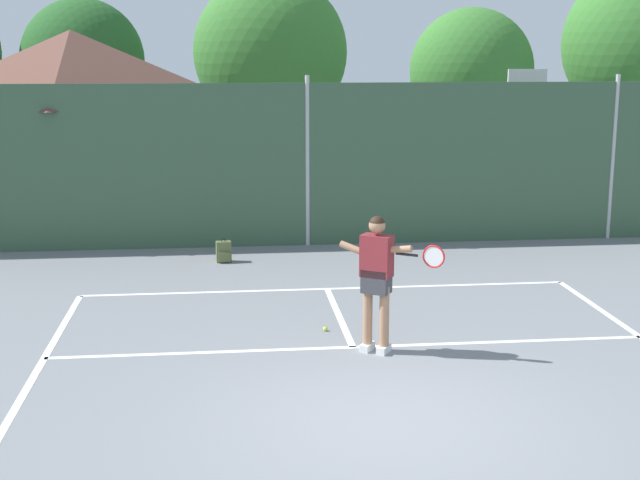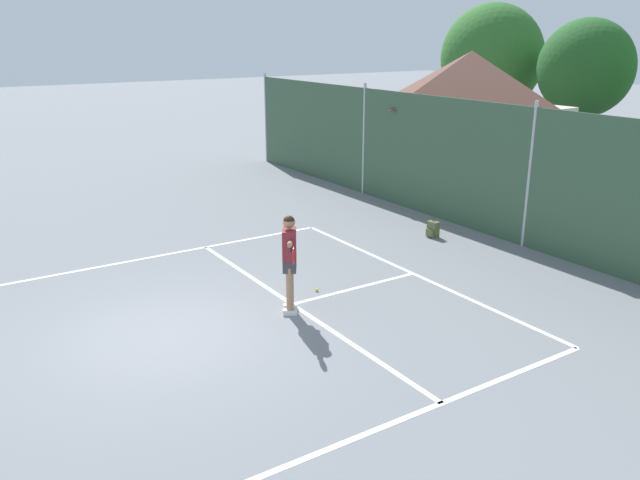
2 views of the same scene
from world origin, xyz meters
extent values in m
plane|color=slate|center=(0.00, 0.00, 0.00)|extent=(120.00, 120.00, 0.00)
cube|color=white|center=(0.00, 5.50, 0.00)|extent=(8.20, 0.10, 0.01)
cube|color=white|center=(-4.10, 0.00, 0.00)|extent=(0.10, 11.00, 0.01)
cube|color=white|center=(4.10, 0.00, 0.00)|extent=(0.10, 11.00, 0.01)
cube|color=white|center=(0.00, 2.48, 0.00)|extent=(8.20, 0.10, 0.01)
cube|color=white|center=(0.00, 3.96, 0.00)|extent=(0.10, 2.97, 0.01)
cube|color=#38563D|center=(0.00, 9.00, 1.66)|extent=(26.00, 0.05, 3.33)
cylinder|color=#B2B2B7|center=(-13.00, 9.00, 1.74)|extent=(0.09, 0.09, 3.48)
cylinder|color=#B2B2B7|center=(-6.50, 9.00, 1.74)|extent=(0.09, 0.09, 3.48)
cylinder|color=#B2B2B7|center=(0.00, 9.00, 1.74)|extent=(0.09, 0.09, 3.48)
cube|color=beige|center=(-5.08, 12.06, 1.39)|extent=(5.02, 4.27, 2.78)
pyramid|color=brown|center=(-5.08, 12.06, 3.60)|extent=(5.42, 4.62, 1.64)
cylinder|color=brown|center=(-10.60, 18.96, 0.96)|extent=(0.36, 0.36, 1.93)
ellipsoid|color=#2D6628|center=(-10.60, 18.96, 3.90)|extent=(4.64, 4.18, 4.64)
cylinder|color=brown|center=(-5.87, 18.96, 1.06)|extent=(0.36, 0.36, 2.11)
ellipsoid|color=#235623|center=(-5.87, 18.96, 3.68)|extent=(3.68, 3.31, 3.68)
cube|color=silver|center=(0.18, 2.34, 0.05)|extent=(0.24, 0.28, 0.10)
cube|color=silver|center=(0.38, 2.21, 0.05)|extent=(0.24, 0.28, 0.10)
cylinder|color=#A37556|center=(0.18, 2.34, 0.51)|extent=(0.13, 0.13, 0.82)
cylinder|color=#A37556|center=(0.38, 2.21, 0.51)|extent=(0.13, 0.13, 0.82)
cube|color=#38383D|center=(0.28, 2.27, 0.98)|extent=(0.43, 0.40, 0.32)
cube|color=maroon|center=(0.28, 2.27, 1.32)|extent=(0.47, 0.42, 0.56)
sphere|color=#A37556|center=(0.28, 2.27, 1.73)|extent=(0.22, 0.22, 0.22)
sphere|color=black|center=(0.28, 2.27, 1.75)|extent=(0.21, 0.21, 0.21)
cylinder|color=#A37556|center=(0.46, 2.19, 1.42)|extent=(0.52, 0.38, 0.17)
cylinder|color=#A37556|center=(0.04, 2.43, 1.37)|extent=(0.48, 0.35, 0.22)
cylinder|color=black|center=(0.64, 2.10, 1.37)|extent=(0.27, 0.19, 0.04)
torus|color=red|center=(0.96, 1.95, 1.37)|extent=(0.27, 0.18, 0.30)
cylinder|color=silver|center=(0.96, 1.95, 1.37)|extent=(0.22, 0.15, 0.26)
sphere|color=#CCE033|center=(-0.29, 3.22, 0.03)|extent=(0.07, 0.07, 0.07)
cube|color=#566038|center=(-1.74, 7.67, 0.20)|extent=(0.30, 0.21, 0.40)
cube|color=#566038|center=(-1.73, 7.55, 0.12)|extent=(0.23, 0.09, 0.18)
torus|color=black|center=(-1.74, 7.67, 0.42)|extent=(0.09, 0.03, 0.09)
camera|label=1|loc=(-1.68, -8.85, 3.96)|focal=49.56mm
camera|label=2|loc=(9.73, -3.21, 4.92)|focal=35.99mm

